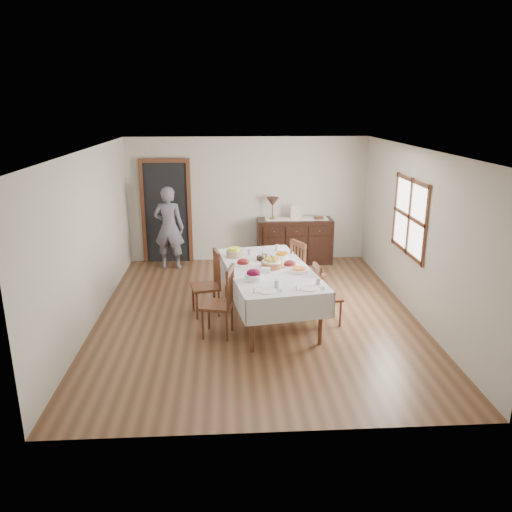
{
  "coord_description": "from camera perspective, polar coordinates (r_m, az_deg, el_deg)",
  "views": [
    {
      "loc": [
        -0.45,
        -7.35,
        3.23
      ],
      "look_at": [
        0.0,
        0.1,
        0.95
      ],
      "focal_mm": 35.0,
      "sensor_mm": 36.0,
      "label": 1
    }
  ],
  "objects": [
    {
      "name": "person",
      "position": [
        10.2,
        -9.93,
        3.51
      ],
      "size": [
        0.61,
        0.45,
        1.8
      ],
      "primitive_type": "imported",
      "rotation": [
        0.0,
        0.0,
        2.98
      ],
      "color": "slate",
      "rests_on": "ground"
    },
    {
      "name": "egg_basket",
      "position": [
        8.02,
        0.96,
        -0.17
      ],
      "size": [
        0.26,
        0.26,
        0.11
      ],
      "color": "black",
      "rests_on": "dining_table"
    },
    {
      "name": "room_shell",
      "position": [
        7.94,
        -1.19,
        5.43
      ],
      "size": [
        5.02,
        6.02,
        2.65
      ],
      "color": "silver",
      "rests_on": "ground"
    },
    {
      "name": "chair_right_near",
      "position": [
        7.63,
        7.85,
        -4.3
      ],
      "size": [
        0.43,
        0.43,
        0.95
      ],
      "rotation": [
        0.0,
        0.0,
        1.67
      ],
      "color": "#59311D",
      "rests_on": "ground"
    },
    {
      "name": "butter_dish",
      "position": [
        7.42,
        1.1,
        -1.61
      ],
      "size": [
        0.15,
        0.11,
        0.07
      ],
      "color": "white",
      "rests_on": "dining_table"
    },
    {
      "name": "deco_bowl",
      "position": [
        10.46,
        7.2,
        4.35
      ],
      "size": [
        0.2,
        0.2,
        0.06
      ],
      "color": "#59311D",
      "rests_on": "sideboard"
    },
    {
      "name": "setting_left",
      "position": [
        6.73,
        1.56,
        -3.73
      ],
      "size": [
        0.44,
        0.31,
        0.1
      ],
      "color": "white",
      "rests_on": "dining_table"
    },
    {
      "name": "chair_left_far",
      "position": [
        7.92,
        -5.44,
        -3.08
      ],
      "size": [
        0.52,
        0.52,
        1.03
      ],
      "rotation": [
        0.0,
        0.0,
        -1.34
      ],
      "color": "#59311D",
      "rests_on": "ground"
    },
    {
      "name": "ham_platter_a",
      "position": [
        7.78,
        -1.49,
        -0.76
      ],
      "size": [
        0.3,
        0.3,
        0.11
      ],
      "color": "white",
      "rests_on": "dining_table"
    },
    {
      "name": "runner",
      "position": [
        10.46,
        4.63,
        4.28
      ],
      "size": [
        1.3,
        0.35,
        0.01
      ],
      "color": "white",
      "rests_on": "sideboard"
    },
    {
      "name": "bread_basket",
      "position": [
        7.62,
        1.8,
        -0.85
      ],
      "size": [
        0.32,
        0.32,
        0.17
      ],
      "color": "#975A33",
      "rests_on": "dining_table"
    },
    {
      "name": "pineapple_bowl",
      "position": [
        8.17,
        -2.48,
        0.38
      ],
      "size": [
        0.27,
        0.27,
        0.15
      ],
      "color": "tan",
      "rests_on": "dining_table"
    },
    {
      "name": "carrot_bowl",
      "position": [
        8.1,
        2.97,
        0.05
      ],
      "size": [
        0.21,
        0.21,
        0.09
      ],
      "color": "white",
      "rests_on": "dining_table"
    },
    {
      "name": "setting_right",
      "position": [
        6.86,
        6.38,
        -3.42
      ],
      "size": [
        0.44,
        0.31,
        0.1
      ],
      "color": "white",
      "rests_on": "dining_table"
    },
    {
      "name": "table_lamp",
      "position": [
        10.31,
        1.91,
        6.13
      ],
      "size": [
        0.26,
        0.26,
        0.46
      ],
      "color": "olive",
      "rests_on": "sideboard"
    },
    {
      "name": "beet_bowl",
      "position": [
        7.09,
        -0.29,
        -2.23
      ],
      "size": [
        0.26,
        0.26,
        0.16
      ],
      "color": "white",
      "rests_on": "dining_table"
    },
    {
      "name": "picture_frame",
      "position": [
        10.38,
        4.59,
        4.95
      ],
      "size": [
        0.22,
        0.08,
        0.28
      ],
      "color": "beige",
      "rests_on": "sideboard"
    },
    {
      "name": "casserole_dish",
      "position": [
        7.46,
        4.94,
        -1.61
      ],
      "size": [
        0.27,
        0.27,
        0.07
      ],
      "color": "white",
      "rests_on": "dining_table"
    },
    {
      "name": "chair_left_near",
      "position": [
        7.17,
        -4.04,
        -5.19
      ],
      "size": [
        0.52,
        0.52,
        1.04
      ],
      "rotation": [
        0.0,
        0.0,
        -1.79
      ],
      "color": "#59311D",
      "rests_on": "ground"
    },
    {
      "name": "glass_far_a",
      "position": [
        8.27,
        -0.72,
        0.48
      ],
      "size": [
        0.07,
        0.07,
        0.1
      ],
      "color": "silver",
      "rests_on": "dining_table"
    },
    {
      "name": "ground",
      "position": [
        8.04,
        0.04,
        -6.69
      ],
      "size": [
        6.0,
        6.0,
        0.0
      ],
      "primitive_type": "plane",
      "color": "brown"
    },
    {
      "name": "glass_far_b",
      "position": [
        8.49,
        2.43,
        0.93
      ],
      "size": [
        0.07,
        0.07,
        0.11
      ],
      "color": "silver",
      "rests_on": "dining_table"
    },
    {
      "name": "dining_table",
      "position": [
        7.65,
        1.44,
        -2.06
      ],
      "size": [
        1.61,
        2.58,
        0.83
      ],
      "rotation": [
        0.0,
        0.0,
        0.16
      ],
      "color": "silver",
      "rests_on": "ground"
    },
    {
      "name": "chair_right_far",
      "position": [
        8.38,
        5.59,
        -1.74
      ],
      "size": [
        0.61,
        0.61,
        1.09
      ],
      "rotation": [
        0.0,
        0.0,
        2.02
      ],
      "color": "#59311D",
      "rests_on": "ground"
    },
    {
      "name": "sideboard",
      "position": [
        10.54,
        4.43,
        1.74
      ],
      "size": [
        1.56,
        0.56,
        0.94
      ],
      "color": "black",
      "rests_on": "ground"
    },
    {
      "name": "ham_platter_b",
      "position": [
        7.71,
        3.89,
        -0.95
      ],
      "size": [
        0.27,
        0.27,
        0.11
      ],
      "color": "white",
      "rests_on": "dining_table"
    }
  ]
}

